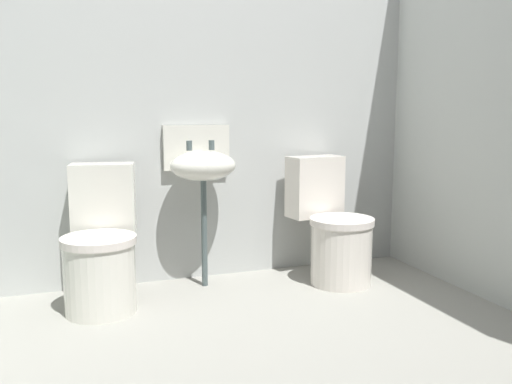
{
  "coord_description": "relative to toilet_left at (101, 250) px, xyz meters",
  "views": [
    {
      "loc": [
        -0.89,
        -2.18,
        1.11
      ],
      "look_at": [
        0.0,
        0.32,
        0.7
      ],
      "focal_mm": 39.21,
      "sensor_mm": 36.0,
      "label": 1
    }
  ],
  "objects": [
    {
      "name": "toilet_right",
      "position": [
        1.43,
        -0.0,
        0.0
      ],
      "size": [
        0.47,
        0.64,
        0.78
      ],
      "rotation": [
        0.0,
        0.0,
        3.3
      ],
      "color": "silver",
      "rests_on": "ground"
    },
    {
      "name": "sink",
      "position": [
        0.63,
        0.19,
        0.43
      ],
      "size": [
        0.42,
        0.35,
        0.99
      ],
      "color": "#475455",
      "rests_on": "ground"
    },
    {
      "name": "wall_back",
      "position": [
        0.69,
        0.4,
        0.9
      ],
      "size": [
        3.2,
        0.1,
        2.44
      ],
      "primitive_type": "cube",
      "color": "#B4B7B4",
      "rests_on": "ground"
    },
    {
      "name": "ground_plane",
      "position": [
        0.69,
        -0.93,
        -0.36
      ],
      "size": [
        3.2,
        2.96,
        0.08
      ],
      "primitive_type": "cube",
      "color": "gray"
    },
    {
      "name": "toilet_left",
      "position": [
        0.0,
        0.0,
        0.0
      ],
      "size": [
        0.48,
        0.65,
        0.78
      ],
      "rotation": [
        0.0,
        0.0,
        2.95
      ],
      "color": "silver",
      "rests_on": "ground"
    }
  ]
}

